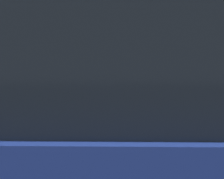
{
  "coord_description": "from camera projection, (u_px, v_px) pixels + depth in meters",
  "views": [
    {
      "loc": [
        -0.53,
        -3.34,
        1.32
      ],
      "look_at": [
        -0.7,
        0.39,
        1.2
      ],
      "focal_mm": 72.09,
      "sensor_mm": 36.0,
      "label": 1
    }
  ],
  "objects": [
    {
      "name": "background_railing",
      "position": [
        175.0,
        108.0,
        5.66
      ],
      "size": [
        24.06,
        0.06,
        1.06
      ],
      "color": "gray",
      "rests_on": "sidewalk_curb"
    },
    {
      "name": "pedestrian_at_meter",
      "position": [
        82.0,
        110.0,
        3.61
      ],
      "size": [
        0.59,
        0.59,
        1.59
      ],
      "rotation": [
        0.0,
        0.0,
        0.06
      ],
      "color": "brown",
      "rests_on": "sidewalk_curb"
    },
    {
      "name": "parking_meter",
      "position": [
        157.0,
        93.0,
        3.62
      ],
      "size": [
        0.16,
        0.17,
        1.45
      ],
      "rotation": [
        0.0,
        0.0,
        3.1
      ],
      "color": "slate",
      "rests_on": "sidewalk_curb"
    },
    {
      "name": "parked_sedan_blue",
      "position": [
        192.0,
        169.0,
        2.15
      ],
      "size": [
        4.61,
        1.84,
        1.76
      ],
      "rotation": [
        0.0,
        0.0,
        -1.56
      ],
      "color": "navy",
      "rests_on": "ground"
    }
  ]
}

